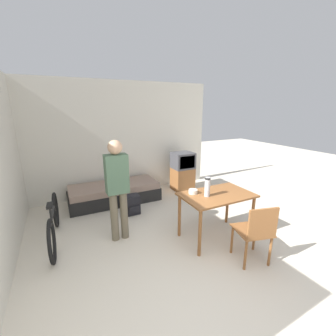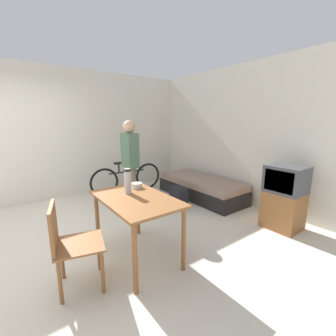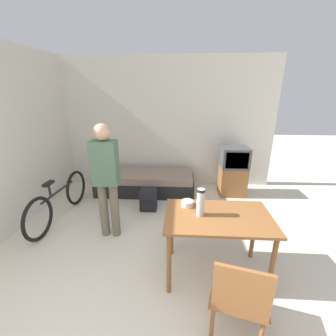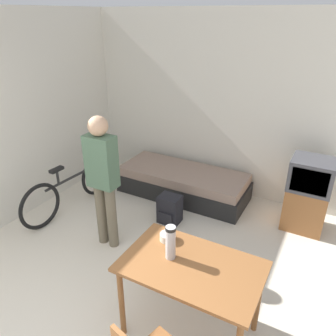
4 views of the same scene
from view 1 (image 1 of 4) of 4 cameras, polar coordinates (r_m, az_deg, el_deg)
name	(u,v)px [view 1 (image 1 of 4)]	position (r m, az deg, el deg)	size (l,w,h in m)	color
ground_plane	(216,319)	(2.84, 12.07, -33.34)	(20.00, 20.00, 0.00)	beige
wall_back	(115,140)	(5.53, -13.24, 7.02)	(4.92, 0.06, 2.70)	silver
daybed	(115,193)	(5.29, -13.37, -6.19)	(1.99, 0.80, 0.42)	black
tv	(183,171)	(5.82, 3.74, -0.79)	(0.52, 0.46, 0.99)	brown
dining_table	(216,200)	(3.72, 12.21, -7.97)	(1.14, 0.72, 0.77)	brown
wooden_chair	(256,231)	(3.34, 21.50, -14.58)	(0.54, 0.54, 0.88)	brown
bicycle	(54,223)	(4.10, -27.01, -12.30)	(0.15, 1.71, 0.73)	black
person_standing	(117,184)	(3.58, -12.77, -3.96)	(0.34, 0.22, 1.64)	#6B604C
thermos_flask	(207,186)	(3.51, 9.95, -4.54)	(0.09, 0.09, 0.31)	#B7B7BC
mate_bowl	(193,191)	(3.63, 6.37, -5.95)	(0.14, 0.14, 0.07)	beige
backpack	(132,205)	(4.66, -9.14, -9.17)	(0.29, 0.26, 0.40)	black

